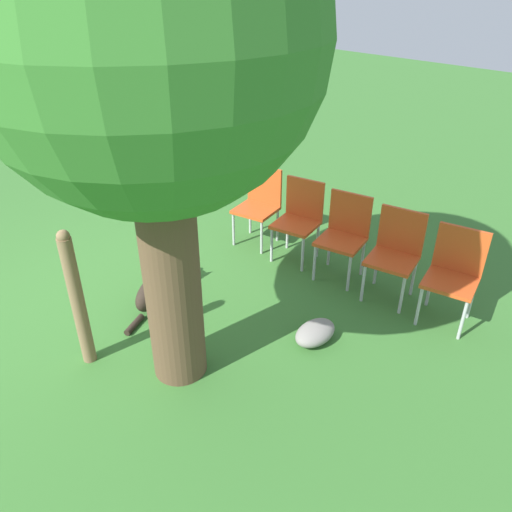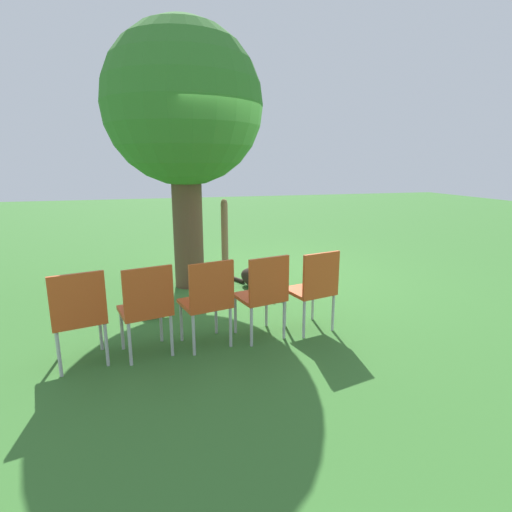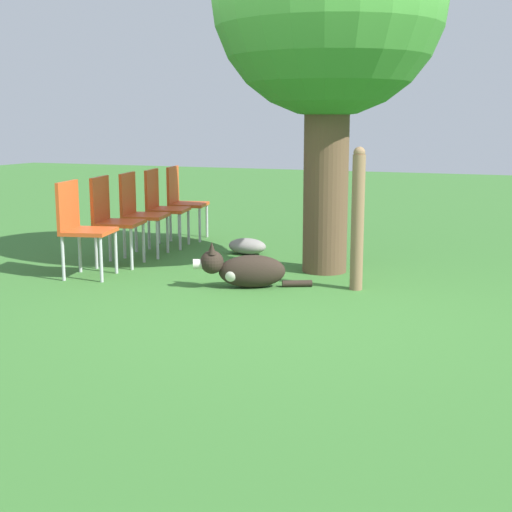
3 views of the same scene
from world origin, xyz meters
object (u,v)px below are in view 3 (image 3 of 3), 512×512
object	(u,v)px
red_chair_0	(80,223)
red_chair_3	(161,203)
fence_post	(358,219)
oak_tree	(329,3)
dog	(243,270)
red_chair_2	(138,208)
red_chair_1	(111,215)
red_chair_4	(182,198)

from	to	relation	value
red_chair_0	red_chair_3	world-z (taller)	same
fence_post	red_chair_0	world-z (taller)	fence_post
oak_tree	dog	world-z (taller)	oak_tree
oak_tree	red_chair_3	size ratio (longest dim) A/B	4.06
red_chair_0	red_chair_2	bearing A→B (deg)	80.83
red_chair_1	red_chair_2	distance (m)	0.57
fence_post	dog	bearing A→B (deg)	-161.51
red_chair_1	red_chair_4	bearing A→B (deg)	80.83
fence_post	red_chair_0	xyz separation A→B (m)	(-2.48, -0.47, -0.11)
red_chair_2	oak_tree	bearing A→B (deg)	-14.59
oak_tree	red_chair_4	distance (m)	3.16
oak_tree	fence_post	world-z (taller)	oak_tree
dog	fence_post	distance (m)	1.07
dog	red_chair_2	bearing A→B (deg)	-56.91
red_chair_4	oak_tree	bearing A→B (deg)	-41.90
red_chair_1	red_chair_0	bearing A→B (deg)	-99.17
oak_tree	dog	size ratio (longest dim) A/B	3.75
dog	red_chair_0	distance (m)	1.61
red_chair_0	red_chair_4	distance (m)	2.28
red_chair_2	red_chair_4	size ratio (longest dim) A/B	1.00
red_chair_2	red_chair_3	size ratio (longest dim) A/B	1.00
red_chair_2	red_chair_4	bearing A→B (deg)	80.83
fence_post	red_chair_4	world-z (taller)	fence_post
dog	fence_post	bearing A→B (deg)	172.21
red_chair_4	red_chair_1	bearing A→B (deg)	-99.17
red_chair_3	red_chair_2	bearing A→B (deg)	-99.17
oak_tree	red_chair_2	bearing A→B (deg)	178.76
red_chair_1	red_chair_4	distance (m)	1.71
oak_tree	dog	distance (m)	2.53
fence_post	red_chair_3	world-z (taller)	fence_post
red_chair_3	red_chair_4	world-z (taller)	same
dog	oak_tree	bearing A→B (deg)	-141.85
dog	red_chair_4	world-z (taller)	red_chair_4
red_chair_0	red_chair_4	size ratio (longest dim) A/B	1.00
fence_post	red_chair_2	distance (m)	2.66
dog	red_chair_2	distance (m)	1.95
fence_post	red_chair_4	xyz separation A→B (m)	(-2.65, 1.81, -0.11)
red_chair_0	red_chair_3	size ratio (longest dim) A/B	1.00
red_chair_0	red_chair_2	size ratio (longest dim) A/B	1.00
red_chair_3	red_chair_4	distance (m)	0.57
red_chair_1	dog	bearing A→B (deg)	-27.56
red_chair_0	red_chair_4	bearing A→B (deg)	80.83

